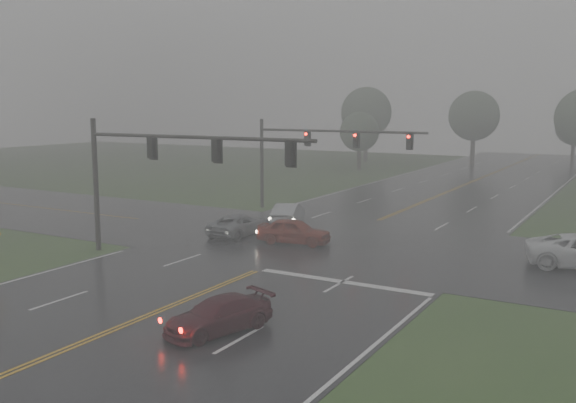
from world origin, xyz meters
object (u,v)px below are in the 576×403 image
Objects in this scene: signal_gantry_far at (309,147)px; sedan_maroon at (219,332)px; sedan_red at (294,244)px; signal_gantry_near at (154,161)px; sedan_silver at (288,224)px; car_grey at (240,235)px.

sedan_maroon is at bearing -69.08° from signal_gantry_far.
signal_gantry_near is (-4.47, -6.79, 5.17)m from sedan_red.
sedan_maroon is 20.94m from sedan_silver.
sedan_red is 0.32× the size of signal_gantry_far.
car_grey is 0.35× the size of signal_gantry_far.
signal_gantry_far reaches higher than car_grey.
sedan_red reaches higher than sedan_silver.
sedan_red is 6.14m from sedan_silver.
signal_gantry_far is (-0.39, 9.93, 4.92)m from car_grey.
sedan_red is at bearing 104.81° from sedan_silver.
signal_gantry_near is (-9.30, 7.34, 5.17)m from sedan_maroon.
signal_gantry_near reaches higher than sedan_red.
signal_gantry_near is (-1.12, -11.93, 5.17)m from sedan_silver.
sedan_maroon is 0.95× the size of sedan_silver.
sedan_maroon is at bearing 94.74° from sedan_silver.
signal_gantry_near is at bearing 160.31° from sedan_maroon.
sedan_maroon is 14.94m from sedan_red.
sedan_silver is at bearing 23.84° from sedan_red.
signal_gantry_far is (-9.39, 24.57, 4.92)m from sedan_maroon.
sedan_red is 0.91× the size of car_grey.
sedan_red is at bearing 174.48° from car_grey.
sedan_red is at bearing 56.67° from signal_gantry_near.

